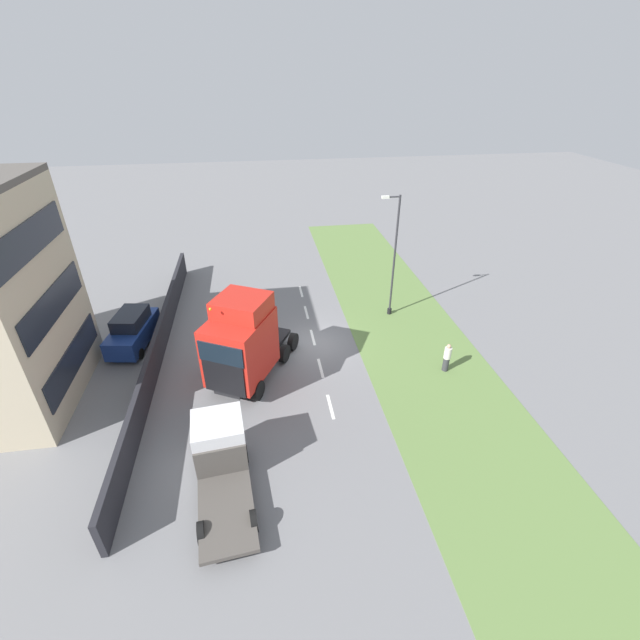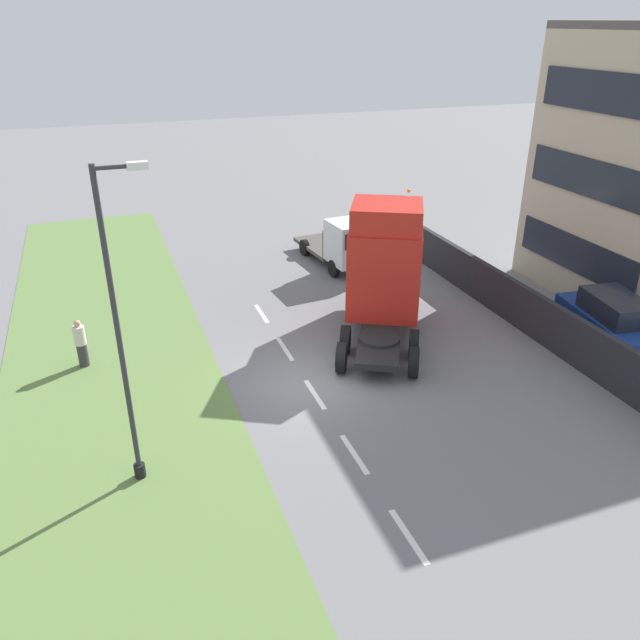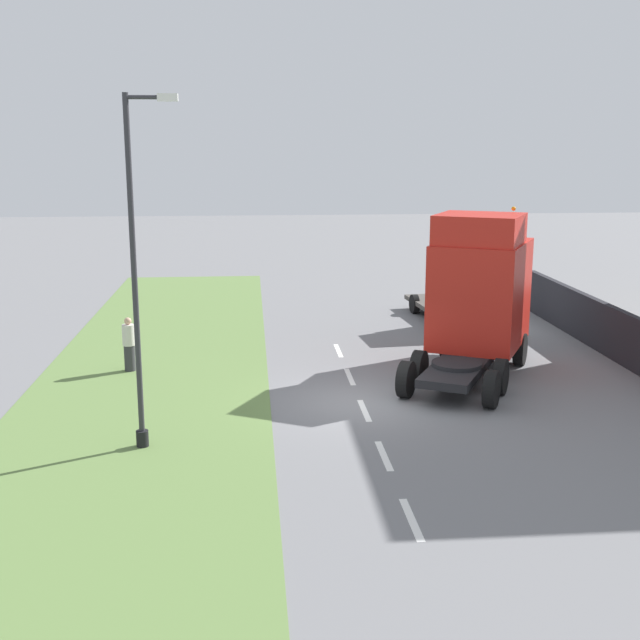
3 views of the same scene
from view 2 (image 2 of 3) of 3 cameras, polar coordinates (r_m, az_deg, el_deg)
The scene contains 9 objects.
ground_plane at distance 20.44m, azimuth -1.13°, elevation -5.82°, with size 120.00×120.00×0.00m, color slate.
grass_verge at distance 19.66m, azimuth -18.09°, elevation -8.67°, with size 7.00×44.00×0.01m.
lane_markings at distance 19.88m, azimuth -0.47°, elevation -6.81°, with size 0.16×14.60×0.00m.
boundary_wall at distance 24.13m, azimuth 19.49°, elevation 0.10°, with size 0.25×24.00×1.71m.
lorry_cab at distance 23.29m, azimuth 5.94°, elevation 4.90°, with size 5.24×6.71×5.06m.
flatbed_truck at distance 29.21m, azimuth 2.49°, elevation 7.02°, with size 2.54×5.60×2.50m.
parked_car at distance 24.15m, azimuth 25.01°, elevation -0.41°, with size 2.46×4.61×2.15m.
lamp_post at distance 15.28m, azimuth -17.48°, elevation -2.37°, with size 1.26×0.29×8.07m.
pedestrian at distance 22.54m, azimuth -21.02°, elevation -2.04°, with size 0.39×0.39×1.72m.
Camera 2 is at (-5.60, -16.48, 10.73)m, focal length 35.00 mm.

